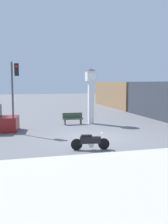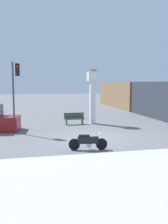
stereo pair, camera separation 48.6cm
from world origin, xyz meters
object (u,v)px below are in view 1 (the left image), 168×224
(traffic_light, at_px, (14,85))
(bench, at_px, (73,118))
(clock_tower, at_px, (91,88))
(motorcycle, at_px, (90,142))
(freight_train, at_px, (139,97))

(traffic_light, distance_m, bench, 5.64)
(clock_tower, bearing_deg, traffic_light, -157.10)
(motorcycle, height_order, traffic_light, traffic_light)
(clock_tower, bearing_deg, freight_train, 41.43)
(clock_tower, xyz_separation_m, traffic_light, (-5.84, -2.47, 0.26))
(freight_train, bearing_deg, motorcycle, -124.33)
(motorcycle, distance_m, clock_tower, 8.36)
(traffic_light, relative_size, bench, 2.90)
(traffic_light, bearing_deg, motorcycle, -55.17)
(bench, bearing_deg, freight_train, 36.53)
(motorcycle, distance_m, freight_train, 17.41)
(clock_tower, height_order, traffic_light, traffic_light)
(clock_tower, xyz_separation_m, bench, (-1.50, -0.04, -2.42))
(freight_train, xyz_separation_m, traffic_light, (-13.40, -9.14, 1.47))
(motorcycle, bearing_deg, bench, 93.81)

